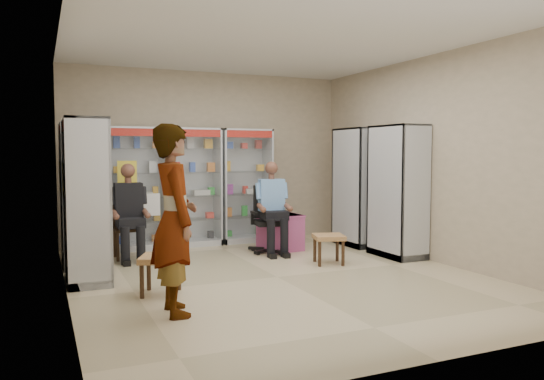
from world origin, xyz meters
name	(u,v)px	position (x,y,z in m)	size (l,w,h in m)	color
floor	(277,277)	(0.00, 0.00, 0.00)	(6.00, 6.00, 0.00)	#C2B087
room_shell	(277,122)	(0.00, 0.00, 1.97)	(5.02, 6.02, 3.01)	tan
cabinet_back_left	(136,189)	(-1.30, 2.73, 1.00)	(0.90, 0.50, 2.00)	#9FA1A6
cabinet_back_mid	(193,187)	(-0.35, 2.73, 1.00)	(0.90, 0.50, 2.00)	#ADB1B5
cabinet_back_right	(245,186)	(0.60, 2.73, 1.00)	(0.90, 0.50, 2.00)	#9DA0A4
cabinet_right_far	(358,187)	(2.23, 1.60, 1.00)	(0.50, 0.90, 2.00)	#A6A8AD
cabinet_right_near	(398,191)	(2.23, 0.50, 1.00)	(0.50, 0.90, 2.00)	#B2B3B9
cabinet_left_far	(80,194)	(-2.23, 1.80, 1.00)	(0.50, 0.90, 2.00)	silver
cabinet_left_near	(86,201)	(-2.23, 0.70, 1.00)	(0.50, 0.90, 2.00)	#A8A9AF
wooden_chair	(128,227)	(-1.55, 2.00, 0.47)	(0.42, 0.42, 0.94)	#302012
seated_customer	(128,214)	(-1.55, 1.95, 0.67)	(0.44, 0.60, 1.34)	black
office_chair	(270,219)	(0.59, 1.61, 0.53)	(0.58, 0.58, 1.06)	black
seated_shopkeeper	(271,210)	(0.59, 1.56, 0.68)	(0.44, 0.62, 1.35)	#609EBE
pink_trunk	(280,232)	(0.83, 1.72, 0.29)	(0.60, 0.58, 0.58)	#B74989
tea_glass	(278,212)	(0.77, 1.68, 0.63)	(0.07, 0.07, 0.10)	#592807
woven_stool_a	(329,249)	(1.01, 0.45, 0.21)	(0.42, 0.42, 0.42)	olive
woven_stool_b	(161,275)	(-1.53, -0.22, 0.22)	(0.44, 0.44, 0.44)	#B18B4B
standing_man	(174,220)	(-1.55, -1.00, 0.93)	(0.68, 0.45, 1.86)	#99999B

